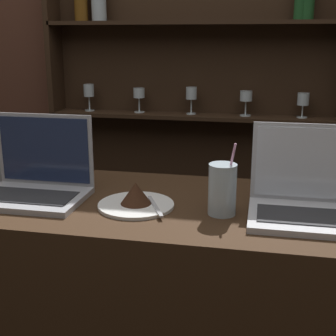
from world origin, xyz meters
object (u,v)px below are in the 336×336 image
laptop_far (307,197)px  cake_plate (136,199)px  laptop_near (36,180)px  water_glass (222,189)px

laptop_far → cake_plate: laptop_far is taller
laptop_near → laptop_far: size_ratio=1.03×
laptop_near → water_glass: bearing=-3.4°
laptop_near → cake_plate: 0.33m
cake_plate → water_glass: water_glass is taller
laptop_near → laptop_far: laptop_near is taller
laptop_near → laptop_far: (0.82, -0.00, -0.00)m
laptop_far → water_glass: (-0.24, -0.03, 0.02)m
cake_plate → water_glass: (0.26, -0.01, 0.05)m
water_glass → cake_plate: bearing=178.3°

